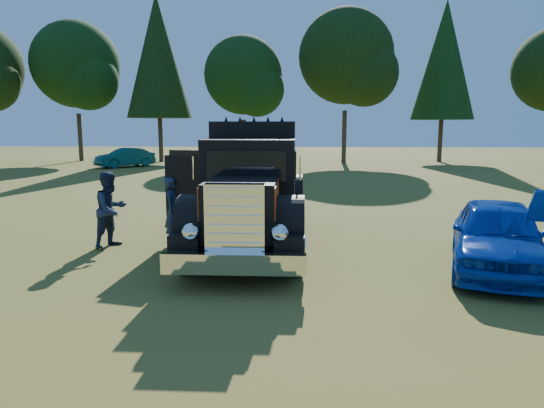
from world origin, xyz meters
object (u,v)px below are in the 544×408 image
at_px(diamond_t_truck, 251,195).
at_px(spectator_near, 173,211).
at_px(hotrod_coupe, 498,235).
at_px(distant_teal_car, 125,158).
at_px(spectator_far, 111,209).

height_order(diamond_t_truck, spectator_near, diamond_t_truck).
height_order(diamond_t_truck, hotrod_coupe, diamond_t_truck).
distance_m(diamond_t_truck, spectator_near, 1.98).
distance_m(diamond_t_truck, distant_teal_car, 25.39).
bearing_deg(diamond_t_truck, distant_teal_car, 116.11).
bearing_deg(spectator_far, hotrod_coupe, -73.50).
bearing_deg(spectator_near, hotrod_coupe, -97.44).
relative_size(diamond_t_truck, hotrod_coupe, 1.58).
distance_m(diamond_t_truck, hotrod_coupe, 5.41).
bearing_deg(spectator_near, distant_teal_car, 29.24).
height_order(diamond_t_truck, spectator_far, diamond_t_truck).
xyz_separation_m(diamond_t_truck, spectator_far, (-3.37, -0.09, -0.37)).
bearing_deg(spectator_near, spectator_far, 107.45).
relative_size(diamond_t_truck, spectator_near, 4.27).
xyz_separation_m(hotrod_coupe, spectator_near, (-7.04, 1.81, 0.12)).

